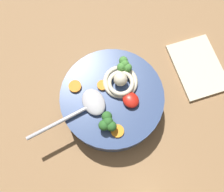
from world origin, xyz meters
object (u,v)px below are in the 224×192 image
Objects in this scene: soup_bowl at (112,100)px; noodle_pile at (121,82)px; folded_napkin at (198,67)px; soup_spoon at (89,107)px.

soup_bowl is 5.35cm from noodle_pile.
noodle_pile is 21.48cm from folded_napkin.
soup_spoon is (-1.01, -5.13, 3.97)cm from soup_bowl.
soup_spoon is (0.04, -8.30, -0.22)cm from noodle_pile.
soup_bowl is 1.44× the size of folded_napkin.
soup_spoon reaches higher than folded_napkin.
noodle_pile reaches higher than soup_spoon.
noodle_pile is 0.53× the size of folded_napkin.
noodle_pile reaches higher than folded_napkin.
soup_bowl reaches higher than folded_napkin.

